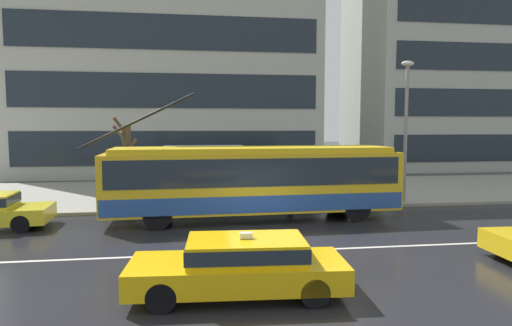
# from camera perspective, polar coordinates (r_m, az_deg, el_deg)

# --- Properties ---
(ground_plane) EXTENTS (160.00, 160.00, 0.00)m
(ground_plane) POSITION_cam_1_polar(r_m,az_deg,el_deg) (14.22, 1.52, -10.15)
(ground_plane) COLOR #232328
(sidewalk_slab) EXTENTS (80.00, 10.00, 0.14)m
(sidewalk_slab) POSITION_cam_1_polar(r_m,az_deg,el_deg) (23.77, -2.38, -3.81)
(sidewalk_slab) COLOR gray
(sidewalk_slab) RESTS_ON ground_plane
(lane_centre_line) EXTENTS (72.00, 0.14, 0.01)m
(lane_centre_line) POSITION_cam_1_polar(r_m,az_deg,el_deg) (13.08, 2.39, -11.50)
(lane_centre_line) COLOR silver
(lane_centre_line) RESTS_ON ground_plane
(trolleybus) EXTENTS (12.19, 2.86, 4.92)m
(trolleybus) POSITION_cam_1_polar(r_m,az_deg,el_deg) (17.06, -0.30, -2.20)
(trolleybus) COLOR gold
(trolleybus) RESTS_ON ground_plane
(taxi_oncoming_near) EXTENTS (4.78, 2.01, 1.39)m
(taxi_oncoming_near) POSITION_cam_1_polar(r_m,az_deg,el_deg) (9.73, -2.00, -13.08)
(taxi_oncoming_near) COLOR yellow
(taxi_oncoming_near) RESTS_ON ground_plane
(bus_shelter) EXTENTS (3.74, 1.60, 2.60)m
(bus_shelter) POSITION_cam_1_polar(r_m,az_deg,el_deg) (20.82, -6.87, 0.41)
(bus_shelter) COLOR gray
(bus_shelter) RESTS_ON sidewalk_slab
(pedestrian_at_shelter) EXTENTS (1.55, 1.55, 1.96)m
(pedestrian_at_shelter) POSITION_cam_1_polar(r_m,az_deg,el_deg) (21.22, 4.69, -0.33)
(pedestrian_at_shelter) COLOR #282346
(pedestrian_at_shelter) RESTS_ON sidewalk_slab
(pedestrian_approaching_curb) EXTENTS (1.17, 1.17, 1.91)m
(pedestrian_approaching_curb) POSITION_cam_1_polar(r_m,az_deg,el_deg) (20.44, -12.32, -0.90)
(pedestrian_approaching_curb) COLOR #1F212C
(pedestrian_approaching_curb) RESTS_ON sidewalk_slab
(street_lamp) EXTENTS (0.60, 0.32, 6.49)m
(street_lamp) POSITION_cam_1_polar(r_m,az_deg,el_deg) (21.22, 19.09, 5.47)
(street_lamp) COLOR gray
(street_lamp) RESTS_ON sidewalk_slab
(street_tree_bare) EXTENTS (1.17, 1.20, 3.97)m
(street_tree_bare) POSITION_cam_1_polar(r_m,az_deg,el_deg) (21.47, -16.55, 0.68)
(street_tree_bare) COLOR brown
(street_tree_bare) RESTS_ON sidewalk_slab
(office_tower_corner_left) EXTENTS (22.19, 11.28, 23.85)m
(office_tower_corner_left) POSITION_cam_1_polar(r_m,az_deg,el_deg) (36.72, -11.06, 17.87)
(office_tower_corner_left) COLOR #B6B9AC
(office_tower_corner_left) RESTS_ON ground_plane
(office_tower_corner_right) EXTENTS (27.70, 10.65, 21.52)m
(office_tower_corner_right) POSITION_cam_1_polar(r_m,az_deg,el_deg) (46.29, 29.99, 13.13)
(office_tower_corner_right) COLOR #ADB3A7
(office_tower_corner_right) RESTS_ON ground_plane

